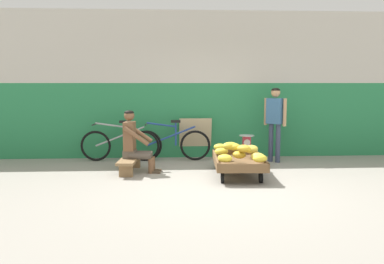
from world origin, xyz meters
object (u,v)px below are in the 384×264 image
bicycle_near_left (120,144)px  shopping_bag (255,163)px  vendor_seated (134,142)px  low_bench (130,161)px  bicycle_far_left (171,144)px  customer_adult (275,116)px  sign_board (195,138)px  weighing_scale (247,142)px  banana_cart (238,162)px  plastic_crate (246,157)px

bicycle_near_left → shopping_bag: bearing=-20.7°
vendor_seated → bicycle_near_left: bearing=110.4°
low_bench → bicycle_near_left: size_ratio=0.68×
bicycle_far_left → customer_adult: 2.24m
vendor_seated → bicycle_near_left: (-0.40, 1.08, -0.21)m
sign_board → shopping_bag: bearing=-51.5°
low_bench → sign_board: (1.29, 1.38, 0.24)m
weighing_scale → customer_adult: bearing=18.9°
weighing_scale → sign_board: sign_board is taller
banana_cart → low_bench: (-1.94, 0.42, -0.04)m
banana_cart → weighing_scale: bearing=71.4°
weighing_scale → banana_cart: bearing=-108.6°
banana_cart → weighing_scale: weighing_scale is taller
bicycle_near_left → shopping_bag: size_ratio=6.92×
weighing_scale → shopping_bag: (0.06, -0.51, -0.33)m
weighing_scale → shopping_bag: 0.61m
low_bench → bicycle_near_left: bicycle_near_left is taller
customer_adult → vendor_seated: bearing=-164.1°
low_bench → customer_adult: bearing=15.3°
low_bench → plastic_crate: (2.27, 0.58, -0.05)m
low_bench → weighing_scale: bearing=14.3°
weighing_scale → bicycle_near_left: (-2.58, 0.49, -0.10)m
vendor_seated → plastic_crate: 2.30m
customer_adult → weighing_scale: bearing=-161.1°
plastic_crate → weighing_scale: weighing_scale is taller
customer_adult → bicycle_near_left: bearing=175.1°
low_bench → vendor_seated: (0.09, -0.01, 0.37)m
plastic_crate → bicycle_far_left: size_ratio=0.22×
plastic_crate → shopping_bag: size_ratio=1.50×
sign_board → customer_adult: (1.60, -0.58, 0.52)m
vendor_seated → weighing_scale: vendor_seated is taller
vendor_seated → weighing_scale: (2.18, 0.59, -0.11)m
banana_cart → sign_board: (-0.64, 1.79, 0.20)m
vendor_seated → customer_adult: size_ratio=0.75×
plastic_crate → shopping_bag: bearing=-83.0°
low_bench → customer_adult: size_ratio=0.73×
low_bench → plastic_crate: plastic_crate is taller
banana_cart → low_bench: size_ratio=1.32×
weighing_scale → bicycle_far_left: (-1.52, 0.49, -0.10)m
bicycle_far_left → shopping_bag: 1.89m
banana_cart → bicycle_far_left: size_ratio=0.89×
shopping_bag → weighing_scale: bearing=97.0°
vendor_seated → shopping_bag: 2.29m
weighing_scale → customer_adult: (0.62, 0.21, 0.50)m
weighing_scale → sign_board: 1.26m
banana_cart → vendor_seated: (-1.85, 0.41, 0.33)m
vendor_seated → bicycle_far_left: size_ratio=0.69×
low_bench → bicycle_far_left: bicycle_far_left is taller
low_bench → plastic_crate: bearing=14.3°
bicycle_near_left → shopping_bag: bicycle_near_left is taller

